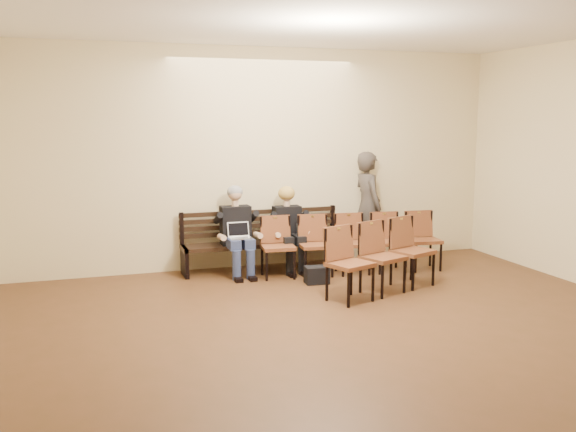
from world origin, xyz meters
name	(u,v)px	position (x,y,z in m)	size (l,w,h in m)	color
ground	(416,383)	(0.00, 0.00, 0.00)	(10.00, 10.00, 0.00)	#54311C
room_walls	(383,104)	(0.00, 0.79, 2.54)	(8.02, 10.01, 3.51)	beige
bench	(264,256)	(-0.10, 4.65, 0.23)	(2.60, 0.90, 0.45)	black
seated_man	(237,231)	(-0.56, 4.53, 0.68)	(0.56, 0.78, 1.35)	black
seated_woman	(289,232)	(0.28, 4.53, 0.61)	(0.53, 0.73, 1.23)	black
laptop	(241,240)	(-0.55, 4.32, 0.57)	(0.33, 0.26, 0.24)	silver
water_bottle	(299,237)	(0.38, 4.32, 0.56)	(0.07, 0.07, 0.22)	silver
bag	(317,275)	(0.40, 3.59, 0.13)	(0.34, 0.23, 0.25)	black
passerby	(368,198)	(1.75, 4.75, 1.06)	(0.77, 0.51, 2.11)	#38322E
chair_row_front	(353,244)	(1.15, 3.99, 0.46)	(2.85, 0.51, 0.93)	brown
chair_row_back	(383,258)	(1.08, 2.83, 0.50)	(1.78, 0.54, 0.99)	brown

